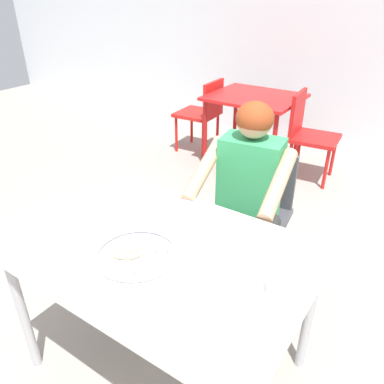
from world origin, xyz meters
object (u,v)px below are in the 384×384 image
at_px(thali_tray, 137,254).
at_px(drinking_cup, 278,284).
at_px(table_background_red, 254,105).
at_px(table_foreground, 163,262).
at_px(chair_foreground, 255,206).
at_px(chair_red_left, 203,110).
at_px(diner_foreground, 244,189).
at_px(chair_red_right, 307,130).

bearing_deg(thali_tray, drinking_cup, 12.14).
xyz_separation_m(drinking_cup, table_background_red, (-1.27, 2.45, -0.14)).
bearing_deg(table_background_red, thali_tray, -74.47).
bearing_deg(table_foreground, table_background_red, 107.31).
bearing_deg(chair_foreground, chair_red_left, 131.67).
height_order(chair_foreground, diner_foreground, diner_foreground).
bearing_deg(drinking_cup, chair_red_left, 127.38).
bearing_deg(table_foreground, chair_red_right, 94.65).
height_order(diner_foreground, table_background_red, diner_foreground).
bearing_deg(chair_red_right, drinking_cup, -74.07).
relative_size(drinking_cup, table_background_red, 0.10).
bearing_deg(chair_red_left, diner_foreground, -51.64).
bearing_deg(diner_foreground, table_background_red, 114.04).
relative_size(table_foreground, table_background_red, 1.41).
xyz_separation_m(diner_foreground, table_background_red, (-0.78, 1.76, -0.06)).
relative_size(thali_tray, chair_red_right, 0.40).
relative_size(table_background_red, chair_red_right, 1.05).
height_order(thali_tray, chair_foreground, chair_foreground).
height_order(chair_red_left, chair_red_right, chair_red_right).
bearing_deg(diner_foreground, thali_tray, -94.80).
relative_size(chair_foreground, diner_foreground, 0.68).
bearing_deg(diner_foreground, table_foreground, -91.00).
bearing_deg(chair_red_right, chair_red_left, 179.73).
bearing_deg(table_foreground, diner_foreground, 89.00).
height_order(drinking_cup, diner_foreground, diner_foreground).
xyz_separation_m(table_background_red, chair_red_right, (0.57, -0.01, -0.15)).
bearing_deg(diner_foreground, chair_foreground, 95.87).
relative_size(chair_foreground, table_background_red, 0.92).
height_order(drinking_cup, chair_foreground, drinking_cup).
relative_size(drinking_cup, chair_red_left, 0.11).
distance_m(chair_foreground, chair_red_left, 2.05).
height_order(table_foreground, drinking_cup, drinking_cup).
relative_size(thali_tray, drinking_cup, 3.89).
xyz_separation_m(chair_foreground, chair_red_right, (-0.19, 1.53, 0.01)).
height_order(table_background_red, chair_red_left, chair_red_left).
distance_m(thali_tray, chair_red_left, 2.90).
relative_size(chair_foreground, chair_red_left, 0.99).
bearing_deg(table_background_red, diner_foreground, -65.96).
relative_size(thali_tray, chair_red_left, 0.42).
xyz_separation_m(drinking_cup, chair_red_left, (-1.87, 2.45, -0.30)).
bearing_deg(chair_red_left, table_background_red, 0.24).
height_order(diner_foreground, chair_red_left, diner_foreground).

